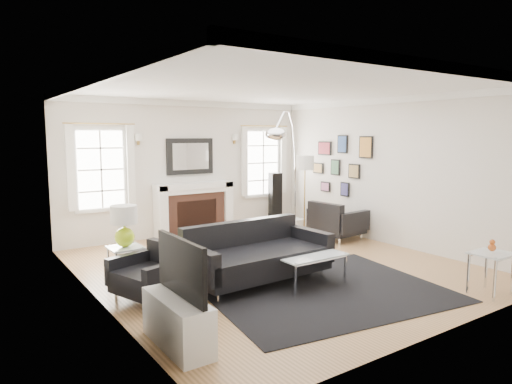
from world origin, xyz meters
TOP-DOWN VIEW (x-y plane):
  - floor at (0.00, 0.00)m, footprint 6.00×6.00m
  - back_wall at (0.00, 3.00)m, footprint 5.50×0.04m
  - front_wall at (0.00, -3.00)m, footprint 5.50×0.04m
  - left_wall at (-2.75, 0.00)m, footprint 0.04×6.00m
  - right_wall at (2.75, 0.00)m, footprint 0.04×6.00m
  - ceiling at (0.00, 0.00)m, footprint 5.50×6.00m
  - crown_molding at (0.00, 0.00)m, footprint 5.50×6.00m
  - fireplace at (0.00, 2.79)m, footprint 1.70×0.69m
  - mantel_mirror at (0.00, 2.95)m, footprint 1.05×0.07m
  - window_left at (-1.85, 2.95)m, footprint 1.24×0.15m
  - window_right at (1.85, 2.95)m, footprint 1.24×0.15m
  - gallery_wall at (2.72, 1.30)m, footprint 0.04×1.73m
  - tv_unit at (-2.44, -1.70)m, footprint 0.35×1.00m
  - area_rug at (-0.12, -1.27)m, footprint 3.42×2.99m
  - sofa at (-0.67, -0.44)m, footprint 2.14×1.04m
  - armchair_left at (-2.15, -0.28)m, footprint 0.97×1.03m
  - armchair_right at (2.14, 0.81)m, footprint 0.94×1.03m
  - coffee_table at (-0.14, -0.81)m, footprint 0.99×0.99m
  - side_table_left at (-2.20, 0.62)m, footprint 0.46×0.46m
  - nesting_table at (1.57, -2.65)m, footprint 0.51×0.43m
  - gourd_lamp at (-2.20, 0.62)m, footprint 0.37×0.37m
  - orange_vase at (1.57, -2.65)m, footprint 0.10×0.10m
  - arc_floor_lamp at (1.42, 1.50)m, footprint 1.88×1.74m
  - stick_floor_lamp at (1.53, 1.06)m, footprint 0.34×0.34m
  - speaker_tower at (2.00, 2.65)m, footprint 0.30×0.30m

SIDE VIEW (x-z plane):
  - floor at x=0.00m, z-range 0.00..0.00m
  - area_rug at x=-0.12m, z-range 0.00..0.01m
  - armchair_left at x=-2.15m, z-range 0.03..0.60m
  - tv_unit at x=-2.44m, z-range -0.22..0.87m
  - armchair_right at x=2.14m, z-range 0.04..0.68m
  - sofa at x=-0.67m, z-range 0.03..0.72m
  - side_table_left at x=-2.20m, z-range 0.15..0.65m
  - coffee_table at x=-0.14m, z-range 0.19..0.63m
  - nesting_table at x=1.57m, z-range 0.16..0.73m
  - fireplace at x=0.00m, z-range -0.01..1.10m
  - speaker_tower at x=2.00m, z-range 0.00..1.23m
  - orange_vase at x=1.57m, z-range 0.58..0.73m
  - gourd_lamp at x=-2.20m, z-range 0.55..1.15m
  - back_wall at x=0.00m, z-range 0.00..2.80m
  - front_wall at x=0.00m, z-range 0.00..2.80m
  - left_wall at x=-2.75m, z-range 0.00..2.80m
  - right_wall at x=2.75m, z-range 0.00..2.80m
  - arc_floor_lamp at x=1.42m, z-range 0.11..2.77m
  - window_left at x=-1.85m, z-range 0.65..2.27m
  - window_right at x=1.85m, z-range 0.65..2.27m
  - stick_floor_lamp at x=1.53m, z-range 0.62..2.32m
  - gallery_wall at x=2.72m, z-range 0.89..2.18m
  - mantel_mirror at x=0.00m, z-range 1.27..2.02m
  - crown_molding at x=0.00m, z-range 2.68..2.80m
  - ceiling at x=0.00m, z-range 2.79..2.81m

